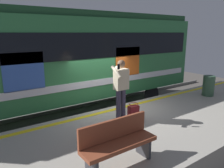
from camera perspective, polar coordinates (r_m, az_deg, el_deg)
name	(u,v)px	position (r m, az deg, el deg)	size (l,w,h in m)	color
ground_plane	(113,130)	(7.99, 0.18, -12.04)	(24.52, 24.52, 0.00)	#4C4742
platform	(150,139)	(6.53, 9.89, -13.99)	(14.29, 3.69, 0.91)	#9E998E
safety_line	(118,109)	(7.41, 1.54, -6.50)	(14.01, 0.16, 0.01)	yellow
track_rail_near	(92,116)	(9.08, -5.19, -8.30)	(18.58, 0.08, 0.16)	slate
track_rail_far	(77,106)	(10.28, -9.22, -5.80)	(18.58, 0.08, 0.16)	slate
train_carriage	(67,55)	(8.81, -11.78, 7.44)	(11.37, 2.77, 4.04)	#2D723F
passenger	(121,85)	(6.23, 2.36, -0.24)	(0.57, 0.55, 1.78)	#383347
handbag	(133,111)	(6.69, 5.66, -7.06)	(0.32, 0.29, 0.43)	maroon
bench	(118,141)	(4.31, 1.54, -14.89)	(1.56, 0.44, 0.90)	brown
trash_bin	(209,86)	(9.65, 24.12, -0.42)	(0.46, 0.46, 0.83)	#2D4C38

